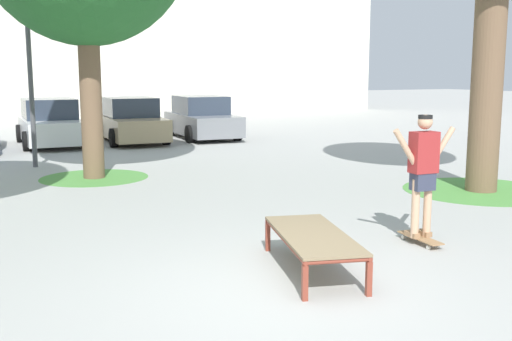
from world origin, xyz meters
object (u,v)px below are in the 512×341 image
skate_box (313,237)px  car_white (50,124)px  skater (423,167)px  light_post (27,10)px  car_grey (202,119)px  skateboard (420,238)px  car_tan (131,121)px

skate_box → car_white: bearing=93.1°
skater → light_post: 10.81m
car_grey → light_post: size_ratio=0.74×
car_white → skateboard: bearing=-79.2°
skater → car_white: (-2.76, 14.42, -0.38)m
car_tan → light_post: light_post is taller
skater → car_tan: size_ratio=0.40×
skate_box → skateboard: size_ratio=2.50×
skater → car_tan: (-0.16, 14.20, -0.38)m
car_grey → car_tan: bearing=-178.5°
skate_box → car_white: (-0.81, 14.75, 0.28)m
skateboard → light_post: light_post is taller
skateboard → car_grey: bearing=80.3°
skate_box → skateboard: (1.96, 0.33, -0.34)m
skater → light_post: bearing=111.5°
skate_box → skater: size_ratio=1.20×
skate_box → skater: 2.09m
skateboard → car_white: (-2.76, 14.42, 0.61)m
light_post → car_grey: bearing=35.8°
skateboard → skater: size_ratio=0.48×
car_grey → skater: bearing=-99.7°
car_grey → light_post: light_post is taller
car_tan → light_post: 6.58m
skateboard → car_tan: bearing=90.6°
skater → car_white: 14.68m
skateboard → skate_box: bearing=-170.4°
skater → skate_box: bearing=-170.3°
skater → car_white: skater is taller
skate_box → car_tan: car_tan is taller
car_tan → skate_box: bearing=-97.1°
skateboard → car_tan: (-0.16, 14.20, 0.61)m
skater → car_tan: skater is taller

